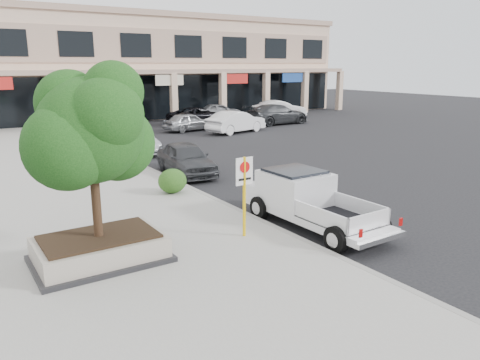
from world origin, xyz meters
name	(u,v)px	position (x,y,z in m)	size (l,w,h in m)	color
ground	(312,221)	(0.00, 0.00, 0.00)	(120.00, 120.00, 0.00)	black
sidewalk	(87,201)	(-5.50, 6.00, 0.07)	(8.00, 52.00, 0.15)	gray
curb	(185,186)	(-1.55, 6.00, 0.07)	(0.20, 52.00, 0.15)	gray
strip_mall	(143,66)	(8.00, 33.93, 4.75)	(40.55, 12.43, 9.50)	#D2AC93
planter	(100,249)	(-6.75, 0.30, 0.48)	(3.20, 2.20, 0.68)	black
planter_tree	(95,130)	(-6.62, 0.45, 3.41)	(2.90, 2.55, 4.00)	black
no_parking_sign	(244,186)	(-2.76, -0.20, 1.63)	(0.55, 0.09, 2.30)	yellow
hedge	(172,181)	(-2.50, 5.12, 0.62)	(1.10, 0.99, 0.94)	#1A4614
pickup_truck	(315,202)	(-0.35, -0.49, 0.84)	(1.98, 5.34, 1.68)	silver
curb_car_a	(186,159)	(-0.38, 8.17, 0.74)	(1.75, 4.34, 1.48)	#313337
curb_car_b	(139,142)	(-0.24, 14.34, 0.66)	(1.40, 4.01, 1.32)	#93959B
curb_car_c	(115,134)	(-0.62, 17.28, 0.78)	(2.17, 5.35, 1.55)	silver
curb_car_d	(98,124)	(-0.12, 22.53, 0.80)	(2.66, 5.77, 1.60)	black
lot_car_a	(189,122)	(6.33, 21.03, 0.68)	(1.61, 4.01, 1.36)	#93959B
lot_car_b	(236,122)	(8.86, 18.32, 0.80)	(1.69, 4.83, 1.59)	silver
lot_car_c	(277,114)	(14.43, 20.63, 0.84)	(2.34, 5.76, 1.67)	#292B2E
lot_car_d	(198,116)	(8.74, 24.01, 0.73)	(2.42, 5.25, 1.46)	black
lot_car_e	(219,111)	(12.63, 27.10, 0.71)	(1.67, 4.15, 1.41)	gray
lot_car_f	(279,109)	(17.46, 24.18, 0.82)	(1.73, 4.95, 1.63)	white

